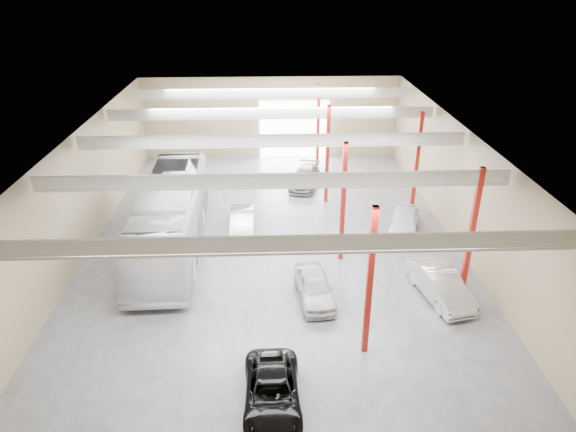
{
  "coord_description": "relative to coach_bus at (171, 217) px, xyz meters",
  "views": [
    {
      "loc": [
        -0.26,
        -27.61,
        15.17
      ],
      "look_at": [
        0.8,
        -0.84,
        2.2
      ],
      "focal_mm": 32.0,
      "sensor_mm": 36.0,
      "label": 1
    }
  ],
  "objects": [
    {
      "name": "car_right_far",
      "position": [
        14.41,
        1.4,
        -1.25
      ],
      "size": [
        3.05,
        4.58,
        1.45
      ],
      "primitive_type": "imported",
      "rotation": [
        0.0,
        0.0,
        -0.34
      ],
      "color": "white",
      "rests_on": "ground"
    },
    {
      "name": "car_row_a",
      "position": [
        8.03,
        -5.81,
        -1.25
      ],
      "size": [
        2.11,
        4.38,
        1.44
      ],
      "primitive_type": "imported",
      "rotation": [
        0.0,
        0.0,
        0.1
      ],
      "color": "silver",
      "rests_on": "ground"
    },
    {
      "name": "car_row_c",
      "position": [
        8.61,
        9.19,
        -1.29
      ],
      "size": [
        3.02,
        5.06,
        1.37
      ],
      "primitive_type": "imported",
      "rotation": [
        0.0,
        0.0,
        -0.25
      ],
      "color": "slate",
      "rests_on": "ground"
    },
    {
      "name": "black_sedan",
      "position": [
        5.83,
        -12.81,
        -1.33
      ],
      "size": [
        2.18,
        4.65,
        1.29
      ],
      "primitive_type": "imported",
      "rotation": [
        0.0,
        0.0,
        0.01
      ],
      "color": "black",
      "rests_on": "ground"
    },
    {
      "name": "coach_bus",
      "position": [
        0.0,
        0.0,
        0.0
      ],
      "size": [
        3.8,
        14.28,
        3.95
      ],
      "primitive_type": "imported",
      "rotation": [
        0.0,
        0.0,
        0.03
      ],
      "color": "silver",
      "rests_on": "ground"
    },
    {
      "name": "car_right_near",
      "position": [
        14.41,
        -5.93,
        -1.2
      ],
      "size": [
        2.61,
        4.95,
        1.55
      ],
      "primitive_type": "imported",
      "rotation": [
        0.0,
        0.0,
        0.22
      ],
      "color": "#B9B8BD",
      "rests_on": "ground"
    },
    {
      "name": "car_row_b",
      "position": [
        4.11,
        1.69,
        -1.27
      ],
      "size": [
        1.54,
        4.29,
        1.41
      ],
      "primitive_type": "imported",
      "rotation": [
        0.0,
        0.0,
        0.01
      ],
      "color": "#9D9EA2",
      "rests_on": "ground"
    },
    {
      "name": "depot_shell",
      "position": [
        6.24,
        0.67,
        3.0
      ],
      "size": [
        22.12,
        32.12,
        7.06
      ],
      "color": "#4B4B50",
      "rests_on": "ground"
    }
  ]
}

